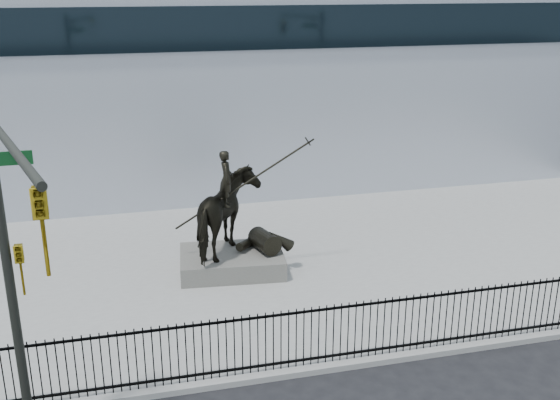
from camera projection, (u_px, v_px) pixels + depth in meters
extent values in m
plane|color=black|center=(367.00, 395.00, 14.45)|extent=(120.00, 120.00, 0.00)
cube|color=gray|center=(286.00, 265.00, 20.85)|extent=(30.00, 12.00, 0.15)
cube|color=silver|center=(217.00, 72.00, 31.36)|extent=(44.00, 14.00, 9.00)
cube|color=black|center=(348.00, 353.00, 15.50)|extent=(22.00, 0.05, 0.05)
cube|color=black|center=(350.00, 306.00, 15.10)|extent=(22.00, 0.05, 0.05)
cube|color=black|center=(349.00, 331.00, 15.31)|extent=(22.00, 0.03, 1.50)
cube|color=#585550|center=(232.00, 262.00, 20.18)|extent=(3.34, 2.46, 0.59)
imported|color=black|center=(231.00, 215.00, 19.68)|extent=(2.36, 2.68, 2.50)
imported|color=black|center=(226.00, 179.00, 19.30)|extent=(0.47, 0.65, 1.69)
cylinder|color=black|center=(241.00, 186.00, 19.44)|extent=(4.00, 0.47, 2.54)
cylinder|color=#272923|center=(10.00, 282.00, 11.87)|extent=(0.18, 0.18, 7.00)
cylinder|color=#272923|center=(6.00, 140.00, 9.07)|extent=(1.47, 4.84, 0.12)
imported|color=#B69414|center=(43.00, 233.00, 7.46)|extent=(0.18, 0.22, 1.10)
imported|color=#B69414|center=(21.00, 271.00, 11.86)|extent=(0.16, 0.20, 1.00)
cube|color=#0C3F19|center=(2.00, 159.00, 10.02)|extent=(0.90, 0.03, 0.22)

